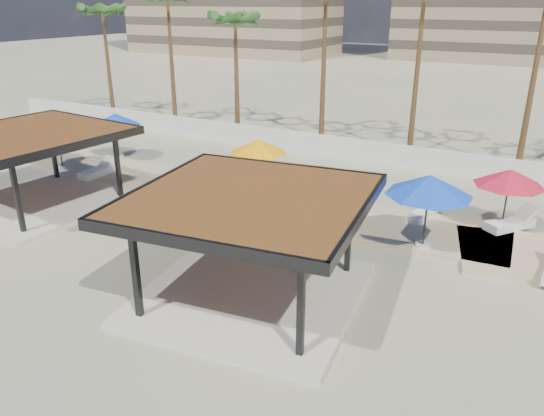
{
  "coord_description": "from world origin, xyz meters",
  "views": [
    {
      "loc": [
        10.89,
        -12.39,
        8.72
      ],
      "look_at": [
        1.8,
        3.78,
        1.4
      ],
      "focal_mm": 35.0,
      "sensor_mm": 36.0,
      "label": 1
    }
  ],
  "objects_px": {
    "pavilion_west": "(36,161)",
    "lounger_c": "(422,214)",
    "pavilion_central": "(250,237)",
    "umbrella_c": "(510,178)",
    "lounger_a": "(97,172)",
    "lounger_d": "(510,223)",
    "umbrella_a": "(57,127)"
  },
  "relations": [
    {
      "from": "pavilion_west",
      "to": "lounger_c",
      "type": "relative_size",
      "value": 3.74
    },
    {
      "from": "pavilion_central",
      "to": "pavilion_west",
      "type": "height_order",
      "value": "same"
    },
    {
      "from": "pavilion_west",
      "to": "umbrella_c",
      "type": "distance_m",
      "value": 19.92
    },
    {
      "from": "pavilion_central",
      "to": "lounger_a",
      "type": "height_order",
      "value": "pavilion_central"
    },
    {
      "from": "pavilion_west",
      "to": "lounger_d",
      "type": "distance_m",
      "value": 20.28
    },
    {
      "from": "umbrella_c",
      "to": "pavilion_west",
      "type": "bearing_deg",
      "value": -159.19
    },
    {
      "from": "pavilion_central",
      "to": "umbrella_c",
      "type": "height_order",
      "value": "pavilion_central"
    },
    {
      "from": "pavilion_west",
      "to": "lounger_a",
      "type": "relative_size",
      "value": 3.45
    },
    {
      "from": "pavilion_central",
      "to": "lounger_d",
      "type": "xyz_separation_m",
      "value": [
        6.46,
        9.29,
        -1.67
      ]
    },
    {
      "from": "umbrella_c",
      "to": "lounger_d",
      "type": "relative_size",
      "value": 1.29
    },
    {
      "from": "lounger_c",
      "to": "lounger_d",
      "type": "distance_m",
      "value": 3.42
    },
    {
      "from": "pavilion_west",
      "to": "umbrella_c",
      "type": "relative_size",
      "value": 2.59
    },
    {
      "from": "pavilion_west",
      "to": "umbrella_a",
      "type": "height_order",
      "value": "pavilion_west"
    },
    {
      "from": "lounger_a",
      "to": "pavilion_central",
      "type": "bearing_deg",
      "value": -116.04
    },
    {
      "from": "umbrella_c",
      "to": "umbrella_a",
      "type": "bearing_deg",
      "value": -171.92
    },
    {
      "from": "pavilion_west",
      "to": "lounger_c",
      "type": "height_order",
      "value": "pavilion_west"
    },
    {
      "from": "umbrella_a",
      "to": "pavilion_central",
      "type": "bearing_deg",
      "value": -21.27
    },
    {
      "from": "umbrella_c",
      "to": "lounger_d",
      "type": "bearing_deg",
      "value": 7.81
    },
    {
      "from": "lounger_a",
      "to": "lounger_c",
      "type": "height_order",
      "value": "lounger_a"
    },
    {
      "from": "lounger_a",
      "to": "lounger_c",
      "type": "relative_size",
      "value": 1.08
    },
    {
      "from": "pavilion_west",
      "to": "lounger_d",
      "type": "relative_size",
      "value": 3.34
    },
    {
      "from": "lounger_a",
      "to": "lounger_d",
      "type": "distance_m",
      "value": 19.86
    },
    {
      "from": "umbrella_c",
      "to": "lounger_c",
      "type": "distance_m",
      "value": 3.66
    },
    {
      "from": "pavilion_west",
      "to": "pavilion_central",
      "type": "bearing_deg",
      "value": -4.62
    },
    {
      "from": "umbrella_c",
      "to": "lounger_d",
      "type": "distance_m",
      "value": 1.91
    },
    {
      "from": "pavilion_central",
      "to": "lounger_d",
      "type": "height_order",
      "value": "pavilion_central"
    },
    {
      "from": "pavilion_central",
      "to": "lounger_d",
      "type": "bearing_deg",
      "value": 47.58
    },
    {
      "from": "pavilion_west",
      "to": "umbrella_a",
      "type": "relative_size",
      "value": 2.44
    },
    {
      "from": "pavilion_central",
      "to": "lounger_c",
      "type": "distance_m",
      "value": 9.32
    },
    {
      "from": "umbrella_a",
      "to": "lounger_c",
      "type": "relative_size",
      "value": 1.54
    },
    {
      "from": "umbrella_c",
      "to": "lounger_a",
      "type": "distance_m",
      "value": 19.65
    },
    {
      "from": "umbrella_c",
      "to": "lounger_c",
      "type": "relative_size",
      "value": 1.45
    }
  ]
}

